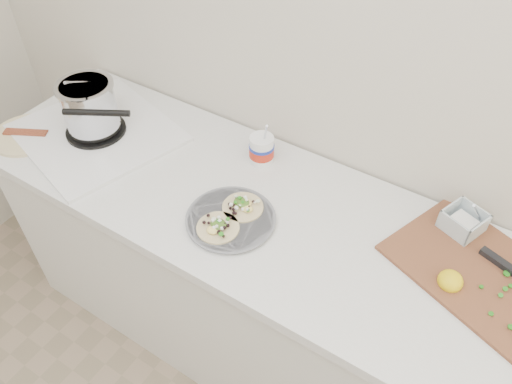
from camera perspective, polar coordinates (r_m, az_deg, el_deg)
The scene contains 6 objects.
counter at distance 1.92m, azimuth 4.91°, elevation -12.54°, with size 2.44×0.66×0.90m.
stove at distance 1.93m, azimuth -18.22°, elevation 8.27°, with size 0.66×0.63×0.26m.
taco_plate at distance 1.56m, azimuth -2.92°, elevation -2.88°, with size 0.28×0.29×0.04m.
tub at distance 1.73m, azimuth 0.70°, elevation 5.15°, with size 0.09×0.09×0.20m.
cutboard at distance 1.57m, azimuth 24.51°, elevation -7.68°, with size 0.59×0.50×0.08m.
bacon_plate at distance 2.06m, azimuth -24.76°, elevation 5.99°, with size 0.25×0.25×0.02m.
Camera 1 is at (0.42, 0.47, 2.06)m, focal length 35.00 mm.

